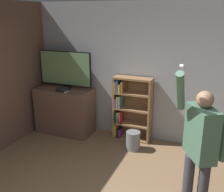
{
  "coord_description": "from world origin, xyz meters",
  "views": [
    {
      "loc": [
        1.0,
        -2.04,
        2.46
      ],
      "look_at": [
        -0.49,
        1.64,
        1.21
      ],
      "focal_mm": 42.0,
      "sensor_mm": 36.0,
      "label": 1
    }
  ],
  "objects_px": {
    "game_console": "(63,89)",
    "person": "(200,144)",
    "bookshelf": "(129,109)",
    "waste_bin": "(133,141)",
    "television": "(65,69)"
  },
  "relations": [
    {
      "from": "person",
      "to": "television",
      "type": "bearing_deg",
      "value": -150.42
    },
    {
      "from": "game_console",
      "to": "person",
      "type": "xyz_separation_m",
      "value": [
        2.75,
        -1.41,
        0.01
      ]
    },
    {
      "from": "waste_bin",
      "to": "person",
      "type": "bearing_deg",
      "value": -47.6
    },
    {
      "from": "game_console",
      "to": "person",
      "type": "relative_size",
      "value": 0.12
    },
    {
      "from": "television",
      "to": "bookshelf",
      "type": "height_order",
      "value": "television"
    },
    {
      "from": "television",
      "to": "person",
      "type": "xyz_separation_m",
      "value": [
        2.82,
        -1.64,
        -0.36
      ]
    },
    {
      "from": "bookshelf",
      "to": "game_console",
      "type": "bearing_deg",
      "value": -164.35
    },
    {
      "from": "game_console",
      "to": "waste_bin",
      "type": "height_order",
      "value": "game_console"
    },
    {
      "from": "waste_bin",
      "to": "television",
      "type": "bearing_deg",
      "value": 169.26
    },
    {
      "from": "person",
      "to": "waste_bin",
      "type": "height_order",
      "value": "person"
    },
    {
      "from": "game_console",
      "to": "bookshelf",
      "type": "height_order",
      "value": "bookshelf"
    },
    {
      "from": "bookshelf",
      "to": "waste_bin",
      "type": "bearing_deg",
      "value": -62.58
    },
    {
      "from": "bookshelf",
      "to": "person",
      "type": "xyz_separation_m",
      "value": [
        1.45,
        -1.77,
        0.36
      ]
    },
    {
      "from": "game_console",
      "to": "waste_bin",
      "type": "xyz_separation_m",
      "value": [
        1.52,
        -0.07,
        -0.82
      ]
    },
    {
      "from": "television",
      "to": "person",
      "type": "distance_m",
      "value": 3.28
    }
  ]
}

